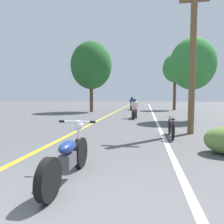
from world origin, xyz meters
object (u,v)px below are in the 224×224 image
Objects in this scene: utility_pole at (193,58)px; bicycle_parked at (171,128)px; motorcycle_rider_far at (132,105)px; motorcycle_rider_lead at (134,111)px; roadside_tree_right_near at (193,64)px; motorcycle_foreground at (69,157)px; roadside_tree_left at (91,66)px; roadside_tree_right_far at (175,69)px.

bicycle_parked is (-0.85, -0.87, -2.59)m from utility_pole.
utility_pole is 14.55m from motorcycle_rider_far.
motorcycle_rider_lead is 1.20× the size of bicycle_parked.
motorcycle_foreground is at bearing -113.35° from roadside_tree_right_near.
bicycle_parked is (2.24, 4.13, -0.06)m from motorcycle_foreground.
roadside_tree_left is at bearing 130.28° from motorcycle_rider_lead.
roadside_tree_left is 3.48× the size of motorcycle_rider_lead.
motorcycle_foreground is at bearing -118.55° from bicycle_parked.
roadside_tree_right_far is 20.66m from motorcycle_foreground.
utility_pole is 12.64m from roadside_tree_left.
motorcycle_rider_far is 15.03m from bicycle_parked.
roadside_tree_right_far reaches higher than roadside_tree_right_near.
roadside_tree_right_near is 10.84m from motorcycle_rider_far.
roadside_tree_left is 7.88m from motorcycle_rider_lead.
roadside_tree_right_far is 16.32m from bicycle_parked.
roadside_tree_right_near is 4.57m from motorcycle_rider_lead.
roadside_tree_right_far is (1.40, 14.74, 1.61)m from utility_pole.
roadside_tree_left is (-6.93, 10.47, 1.50)m from utility_pole.
motorcycle_rider_far is (-3.26, 13.97, -2.39)m from utility_pole.
motorcycle_rider_lead is at bearing 105.09° from bicycle_parked.
roadside_tree_right_far is at bearing 67.66° from motorcycle_rider_lead.
motorcycle_rider_far is at bearing 103.13° from utility_pole.
roadside_tree_right_near is at bearing -66.23° from motorcycle_rider_far.
motorcycle_foreground is at bearing -121.83° from utility_pole.
roadside_tree_left reaches higher than roadside_tree_right_far.
utility_pole is at bearing -95.41° from roadside_tree_right_far.
roadside_tree_right_far is at bearing 87.57° from roadside_tree_right_near.
bicycle_parked is (2.40, -14.84, -0.19)m from motorcycle_rider_far.
roadside_tree_right_far is (0.44, 10.34, 1.17)m from roadside_tree_right_near.
motorcycle_rider_far reaches higher than motorcycle_foreground.
bicycle_parked is at bearing -108.97° from roadside_tree_right_near.
roadside_tree_right_near is 2.39× the size of motorcycle_rider_far.
motorcycle_rider_far reaches higher than bicycle_parked.
roadside_tree_right_far is 3.08× the size of motorcycle_foreground.
utility_pole is at bearing 45.40° from bicycle_parked.
roadside_tree_right_far is 0.92× the size of roadside_tree_left.
bicycle_parked is at bearing -134.60° from utility_pole.
utility_pole is 6.30m from motorcycle_rider_lead.
utility_pole is 2.96× the size of motorcycle_rider_lead.
motorcycle_foreground is 18.97m from motorcycle_rider_far.
roadside_tree_right_near is at bearing -92.43° from roadside_tree_right_far.
roadside_tree_right_far reaches higher than motorcycle_foreground.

